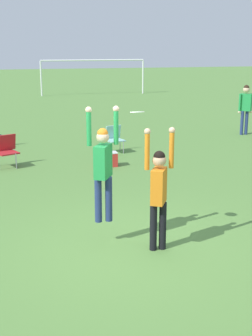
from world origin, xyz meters
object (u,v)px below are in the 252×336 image
at_px(camping_chair_3, 114,137).
at_px(person_spectator_near, 245,104).
at_px(person_defending, 159,187).
at_px(cooler_box, 110,159).
at_px(frisbee, 137,112).
at_px(camping_chair_1, 7,149).
at_px(person_jumping, 103,163).

distance_m(camping_chair_3, person_spectator_near, 5.74).
distance_m(person_defending, cooler_box, 5.69).
height_order(frisbee, person_spectator_near, frisbee).
xyz_separation_m(camping_chair_3, cooler_box, (-0.53, -1.73, -0.28)).
height_order(person_defending, person_spectator_near, person_defending).
relative_size(person_defending, frisbee, 8.82).
bearing_deg(person_spectator_near, camping_chair_3, -125.11).
relative_size(camping_chair_3, cooler_box, 2.06).
xyz_separation_m(person_spectator_near, cooler_box, (-5.98, -3.39, -0.94)).
bearing_deg(camping_chair_1, cooler_box, 142.56).
bearing_deg(cooler_box, frisbee, -97.68).
distance_m(person_defending, camping_chair_1, 6.75).
distance_m(camping_chair_3, cooler_box, 1.83).
bearing_deg(camping_chair_3, person_jumping, 59.78).
xyz_separation_m(person_jumping, person_defending, (0.82, -0.49, -0.34)).
bearing_deg(cooler_box, person_defending, -94.47).
bearing_deg(person_spectator_near, person_defending, -87.55).
relative_size(person_jumping, frisbee, 8.42).
relative_size(person_defending, camping_chair_1, 2.33).
bearing_deg(camping_chair_3, person_spectator_near, -178.71).
relative_size(person_jumping, camping_chair_3, 2.36).
relative_size(person_jumping, camping_chair_1, 2.22).
xyz_separation_m(person_jumping, cooler_box, (1.26, 5.12, -1.23)).
bearing_deg(frisbee, person_defending, -54.38).
distance_m(frisbee, camping_chair_1, 6.52).
relative_size(person_defending, camping_chair_3, 2.47).
height_order(frisbee, camping_chair_3, frisbee).
distance_m(person_jumping, cooler_box, 5.41).
bearing_deg(person_spectator_near, frisbee, -89.83).
xyz_separation_m(person_jumping, frisbee, (0.55, -0.11, 0.84)).
xyz_separation_m(frisbee, person_spectator_near, (6.69, 8.62, -1.13)).
relative_size(camping_chair_1, person_spectator_near, 0.47).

